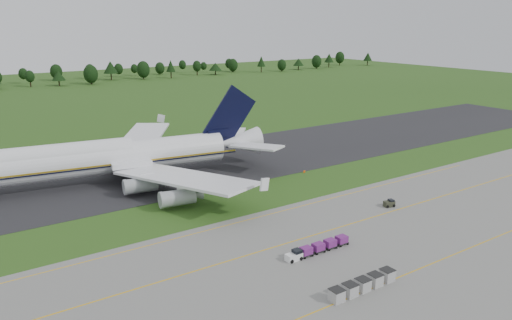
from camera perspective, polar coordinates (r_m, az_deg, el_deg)
ground at (r=102.52m, az=-2.01°, el=-4.60°), size 600.00×600.00×0.00m
apron at (r=78.19m, az=11.67°, el=-11.63°), size 300.00×52.00×0.06m
taxiway at (r=125.95m, az=-8.80°, el=-0.89°), size 300.00×40.00×0.08m
apron_markings at (r=82.64m, az=8.16°, el=-9.87°), size 300.00×30.20×0.01m
tree_line at (r=306.81m, az=-25.50°, el=8.62°), size 530.43×23.35×11.86m
aircraft at (r=116.79m, az=-16.65°, el=0.28°), size 73.36×70.48×20.52m
baggage_train at (r=80.43m, az=6.97°, el=-9.95°), size 12.22×1.56×1.50m
utility_cart at (r=102.09m, az=14.97°, el=-4.87°), size 2.30×1.72×1.13m
uld_row at (r=71.09m, az=12.12°, el=-13.76°), size 11.36×1.76×1.74m
edge_markers at (r=111.95m, az=-0.78°, el=-2.68°), size 32.39×0.30×0.60m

